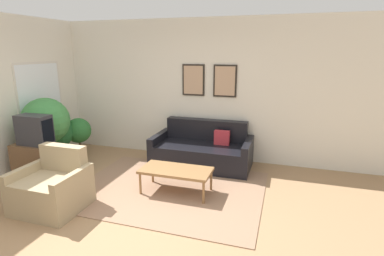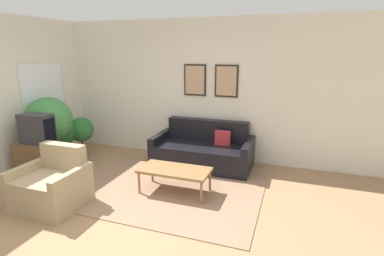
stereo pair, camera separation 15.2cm
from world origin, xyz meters
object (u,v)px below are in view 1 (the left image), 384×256
(couch, at_px, (203,151))
(tv, at_px, (35,130))
(potted_plant_tall, at_px, (46,122))
(coffee_table, at_px, (176,171))
(armchair, at_px, (53,188))

(couch, distance_m, tv, 2.90)
(tv, bearing_deg, potted_plant_tall, 114.05)
(couch, bearing_deg, coffee_table, -93.31)
(coffee_table, xyz_separation_m, tv, (-2.40, -0.18, 0.49))
(tv, height_order, armchair, tv)
(tv, xyz_separation_m, potted_plant_tall, (-0.21, 0.48, 0.02))
(coffee_table, bearing_deg, couch, 86.69)
(couch, distance_m, armchair, 2.64)
(tv, height_order, potted_plant_tall, potted_plant_tall)
(tv, bearing_deg, couch, 29.75)
(coffee_table, bearing_deg, tv, -175.71)
(couch, xyz_separation_m, coffee_table, (-0.07, -1.23, 0.07))
(coffee_table, height_order, tv, tv)
(coffee_table, distance_m, armchair, 1.72)
(tv, distance_m, potted_plant_tall, 0.53)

